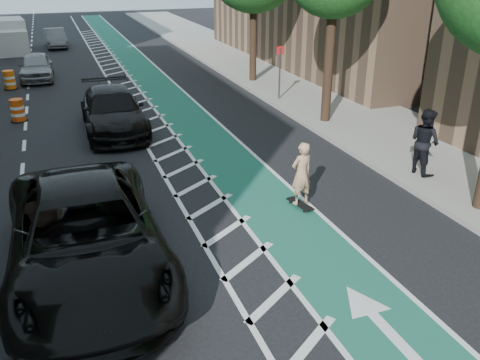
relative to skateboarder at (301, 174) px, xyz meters
name	(u,v)px	position (x,y,z in m)	size (l,w,h in m)	color
ground	(180,275)	(-3.70, -1.95, -0.96)	(120.00, 120.00, 0.00)	black
bike_lane	(193,124)	(-0.70, 8.05, -0.95)	(2.00, 90.00, 0.01)	#1A5E40
buffer_strip	(155,128)	(-2.20, 8.05, -0.95)	(1.40, 90.00, 0.01)	silver
sidewalk_right	(338,107)	(5.80, 8.05, -0.88)	(5.00, 90.00, 0.15)	gray
curb_right	(286,112)	(3.35, 8.05, -0.88)	(0.12, 90.00, 0.16)	gray
sign_post	(280,72)	(3.90, 10.05, 0.39)	(0.35, 0.08, 2.47)	#4C4C4C
skateboard	(300,204)	(0.00, 0.00, -0.86)	(0.42, 0.92, 0.12)	black
skateboarder	(301,174)	(0.00, 0.00, 0.00)	(0.61, 0.40, 1.67)	tan
suv_near	(86,235)	(-5.41, -1.27, -0.06)	(2.99, 6.48, 1.80)	black
suv_far	(113,111)	(-3.70, 8.27, -0.18)	(2.17, 5.35, 1.55)	black
car_silver	(36,66)	(-6.43, 18.79, -0.25)	(1.66, 4.12, 1.40)	gray
car_grey	(55,38)	(-5.14, 29.96, -0.29)	(1.41, 4.03, 1.33)	slate
pedestrian	(425,142)	(4.24, 0.58, 0.17)	(0.95, 0.74, 1.95)	black
box_truck	(8,37)	(-8.25, 29.15, 0.03)	(2.88, 5.40, 2.15)	silver
barrel_a	(38,212)	(-6.37, 1.05, -0.47)	(0.75, 0.75, 1.02)	#D6420B
barrel_b	(18,111)	(-7.14, 10.81, -0.53)	(0.66, 0.66, 0.90)	#D9480B
barrel_c	(10,80)	(-7.70, 16.86, -0.52)	(0.68, 0.68, 0.93)	orange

